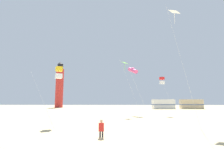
{
  "coord_description": "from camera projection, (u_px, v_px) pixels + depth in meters",
  "views": [
    {
      "loc": [
        0.35,
        -6.73,
        2.32
      ],
      "look_at": [
        -0.08,
        8.02,
        4.48
      ],
      "focal_mm": 29.12,
      "sensor_mm": 36.0,
      "label": 1
    }
  ],
  "objects": [
    {
      "name": "kite_flyer_standing",
      "position": [
        101.0,
        128.0,
        11.63
      ],
      "size": [
        0.35,
        0.52,
        1.16
      ],
      "rotation": [
        0.0,
        0.0,
        3.21
      ],
      "color": "red",
      "rests_on": "ground"
    },
    {
      "name": "kite_diamond_lime",
      "position": [
        125.0,
        65.0,
        29.13
      ],
      "size": [
        3.3,
        3.07,
        8.65
      ],
      "color": "silver",
      "rests_on": "ground"
    },
    {
      "name": "kite_tube_rainbow",
      "position": [
        133.0,
        70.0,
        31.77
      ],
      "size": [
        3.33,
        3.7,
        8.37
      ],
      "color": "silver",
      "rests_on": "ground"
    },
    {
      "name": "lighthouse_distant",
      "position": [
        60.0,
        86.0,
        66.23
      ],
      "size": [
        2.8,
        2.8,
        16.8
      ],
      "color": "red",
      "rests_on": "ground"
    },
    {
      "name": "kite_box_scarlet",
      "position": [
        162.0,
        80.0,
        30.02
      ],
      "size": [
        2.53,
        2.35,
        6.26
      ],
      "color": "silver",
      "rests_on": "ground"
    },
    {
      "name": "kite_box_gold",
      "position": [
        59.0,
        73.0,
        17.78
      ],
      "size": [
        3.16,
        2.89,
        5.66
      ],
      "color": "silver",
      "rests_on": "ground"
    },
    {
      "name": "rv_van_white",
      "position": [
        163.0,
        104.0,
        53.71
      ],
      "size": [
        6.61,
        2.86,
        2.8
      ],
      "rotation": [
        0.0,
        0.0,
        0.08
      ],
      "color": "white",
      "rests_on": "ground"
    },
    {
      "name": "kite_diamond_white",
      "position": [
        175.0,
        16.0,
        17.42
      ],
      "size": [
        2.47,
        1.91,
        11.1
      ],
      "color": "silver",
      "rests_on": "ground"
    },
    {
      "name": "rv_van_tan",
      "position": [
        191.0,
        104.0,
        54.31
      ],
      "size": [
        6.53,
        2.59,
        2.8
      ],
      "rotation": [
        0.0,
        0.0,
        -0.04
      ],
      "color": "#C6B28C",
      "rests_on": "ground"
    }
  ]
}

